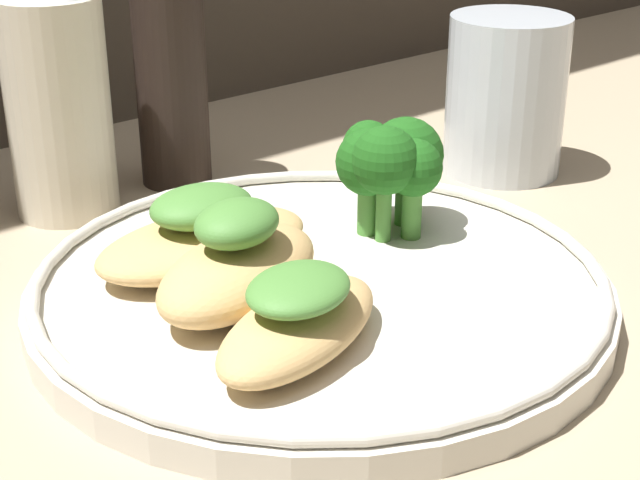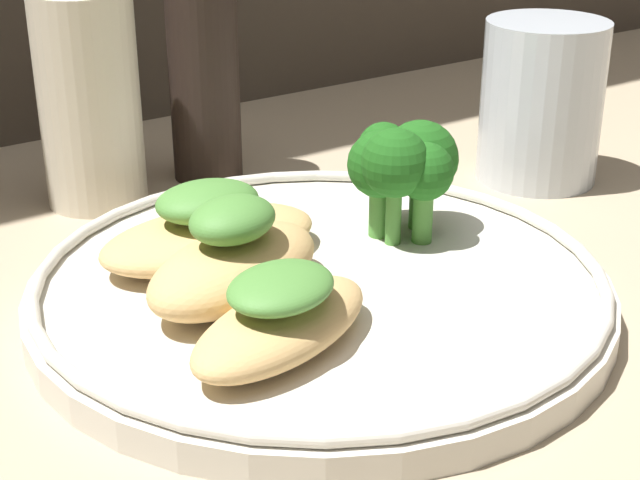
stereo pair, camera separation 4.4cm
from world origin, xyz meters
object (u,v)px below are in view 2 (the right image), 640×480
object	(u,v)px
plate	(320,287)
broccoli_bunch	(403,164)
pepper_grinder	(204,67)
sauce_bottle	(87,83)
drinking_glass	(541,102)

from	to	relation	value
plate	broccoli_bunch	distance (cm)	7.84
pepper_grinder	plate	bearing A→B (deg)	-102.61
sauce_bottle	broccoli_bunch	bearing A→B (deg)	-59.44
broccoli_bunch	drinking_glass	xyz separation A→B (cm)	(14.41, 4.45, -0.24)
drinking_glass	broccoli_bunch	bearing A→B (deg)	-162.83
broccoli_bunch	drinking_glass	world-z (taller)	drinking_glass
broccoli_bunch	pepper_grinder	world-z (taller)	pepper_grinder
broccoli_bunch	pepper_grinder	distance (cm)	16.55
broccoli_bunch	pepper_grinder	xyz separation A→B (cm)	(-2.26, 16.30, 1.80)
sauce_bottle	pepper_grinder	world-z (taller)	pepper_grinder
broccoli_bunch	sauce_bottle	distance (cm)	19.03
plate	sauce_bottle	world-z (taller)	sauce_bottle
plate	broccoli_bunch	world-z (taller)	broccoli_bunch
broccoli_bunch	drinking_glass	size ratio (longest dim) A/B	0.61
plate	pepper_grinder	size ratio (longest dim) A/B	1.75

